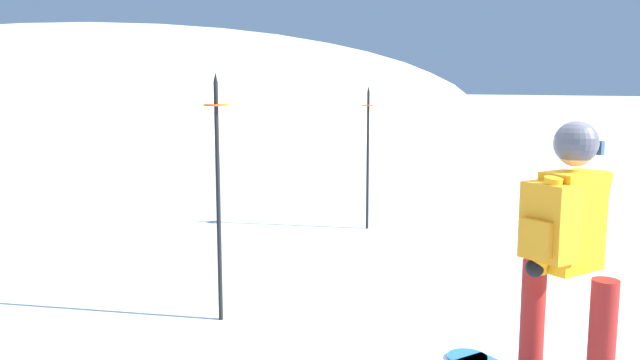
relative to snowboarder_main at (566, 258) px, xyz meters
name	(u,v)px	position (x,y,z in m)	size (l,w,h in m)	color
ridge_peak_main	(138,123)	(7.08, 32.99, -0.92)	(39.18, 35.26, 10.28)	white
snowboarder_main	(566,258)	(0.00, 0.00, 0.00)	(0.64, 1.84, 1.71)	blue
piste_marker_near	(218,182)	(-1.14, 2.44, 0.24)	(0.20, 0.20, 2.03)	black
piste_marker_far	(368,148)	(1.96, 4.61, 0.19)	(0.20, 0.20, 1.94)	black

